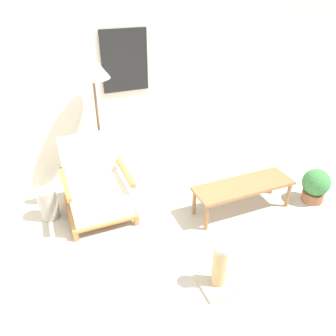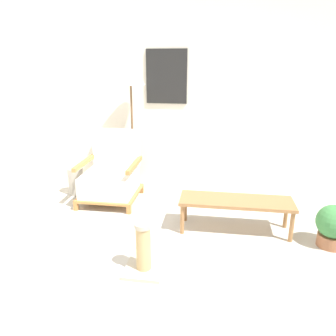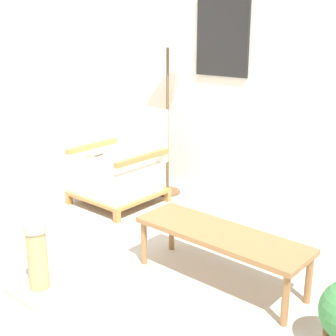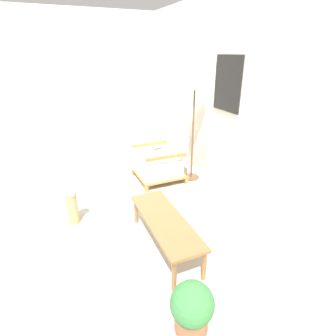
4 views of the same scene
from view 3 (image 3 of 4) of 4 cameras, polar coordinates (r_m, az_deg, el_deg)
wall_back at (r=4.45m, az=7.34°, el=13.13°), size 8.00×0.09×2.70m
armchair at (r=4.49m, az=-5.75°, el=-0.31°), size 0.72×0.72×0.89m
floor_lamp at (r=4.50m, az=-0.06°, el=15.11°), size 0.38×0.38×1.71m
coffee_table at (r=3.10m, az=6.47°, el=-8.48°), size 1.18×0.38×0.36m
vase at (r=5.00m, az=-8.98°, el=-0.14°), size 0.21×0.21×0.37m
scratching_post at (r=3.15m, az=-15.53°, el=-11.48°), size 0.33×0.33×0.46m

